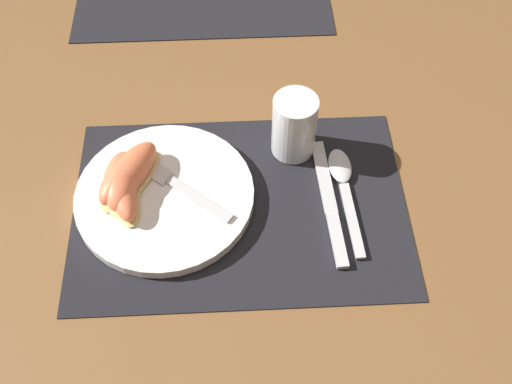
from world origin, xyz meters
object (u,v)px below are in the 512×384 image
juice_glass (293,129)px  citrus_wedge_1 (120,182)px  plate (163,196)px  knife (328,204)px  citrus_wedge_0 (127,174)px  citrus_wedge_2 (121,194)px  spoon (342,180)px  fork (171,183)px

juice_glass → citrus_wedge_1: 0.26m
plate → knife: (0.23, -0.02, -0.01)m
citrus_wedge_0 → citrus_wedge_2: (-0.01, -0.03, -0.00)m
plate → knife: bearing=-5.3°
knife → spoon: size_ratio=1.16×
spoon → citrus_wedge_1: 0.32m
plate → fork: 0.02m
fork → citrus_wedge_1: 0.07m
plate → juice_glass: size_ratio=2.53×
spoon → knife: bearing=-120.9°
juice_glass → citrus_wedge_2: (-0.25, -0.10, -0.01)m
citrus_wedge_2 → knife: bearing=-2.4°
citrus_wedge_1 → citrus_wedge_2: (0.00, -0.02, -0.00)m
juice_glass → spoon: size_ratio=0.54×
knife → citrus_wedge_0: bearing=171.2°
knife → fork: fork is taller
citrus_wedge_0 → fork: bearing=-6.1°
citrus_wedge_0 → spoon: bearing=-0.6°
citrus_wedge_1 → citrus_wedge_0: bearing=55.7°
fork → citrus_wedge_1: citrus_wedge_1 is taller
spoon → fork: 0.25m
juice_glass → citrus_wedge_0: bearing=-164.9°
spoon → citrus_wedge_1: citrus_wedge_1 is taller
spoon → citrus_wedge_2: 0.32m
juice_glass → knife: (0.04, -0.11, -0.04)m
plate → citrus_wedge_0: citrus_wedge_0 is taller
plate → citrus_wedge_2: (-0.06, -0.01, 0.02)m
plate → citrus_wedge_0: 0.06m
fork → knife: bearing=-9.5°
plate → juice_glass: 0.21m
plate → citrus_wedge_1: (-0.06, 0.01, 0.02)m
juice_glass → knife: size_ratio=0.46×
plate → citrus_wedge_0: (-0.05, 0.02, 0.03)m
fork → plate: bearing=-127.3°
knife → spoon: spoon is taller
plate → fork: fork is taller
knife → fork: bearing=170.5°
citrus_wedge_0 → citrus_wedge_1: bearing=-124.3°
citrus_wedge_2 → citrus_wedge_1: bearing=96.0°
fork → citrus_wedge_1: size_ratio=1.45×
spoon → plate: bearing=-175.9°
knife → citrus_wedge_2: bearing=177.6°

